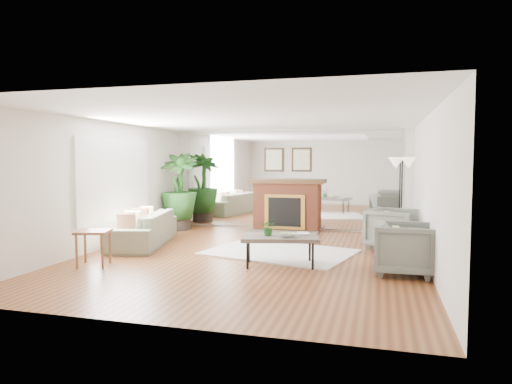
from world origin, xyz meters
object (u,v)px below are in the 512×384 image
(sofa, at_px, (143,229))
(armchair_back, at_px, (391,228))
(armchair_front, at_px, (404,249))
(coffee_table, at_px, (280,238))
(side_table, at_px, (93,236))
(floor_lamp, at_px, (402,169))
(fireplace, at_px, (286,204))
(potted_ficus, at_px, (179,189))

(sofa, relative_size, armchair_back, 2.62)
(sofa, bearing_deg, armchair_front, 64.68)
(sofa, bearing_deg, armchair_back, 88.16)
(coffee_table, distance_m, side_table, 3.07)
(sofa, relative_size, side_table, 3.56)
(armchair_front, bearing_deg, floor_lamp, -2.16)
(fireplace, height_order, armchair_front, fireplace)
(fireplace, height_order, sofa, fireplace)
(floor_lamp, bearing_deg, side_table, -140.11)
(fireplace, relative_size, armchair_back, 2.33)
(sofa, bearing_deg, coffee_table, 58.35)
(armchair_back, relative_size, potted_ficus, 0.46)
(fireplace, xyz_separation_m, side_table, (-2.31, -4.55, -0.17))
(coffee_table, height_order, floor_lamp, floor_lamp)
(coffee_table, xyz_separation_m, floor_lamp, (2.04, 3.38, 1.08))
(armchair_front, xyz_separation_m, potted_ficus, (-5.20, 3.22, 0.63))
(side_table, bearing_deg, floor_lamp, 39.89)
(fireplace, distance_m, potted_ficus, 2.69)
(fireplace, distance_m, coffee_table, 3.81)
(sofa, xyz_separation_m, armchair_back, (4.91, 0.94, 0.06))
(coffee_table, height_order, armchair_front, armchair_front)
(sofa, distance_m, side_table, 1.88)
(potted_ficus, distance_m, floor_lamp, 5.33)
(side_table, bearing_deg, sofa, 94.34)
(fireplace, relative_size, floor_lamp, 1.14)
(side_table, bearing_deg, potted_ficus, 94.22)
(sofa, distance_m, armchair_front, 5.18)
(potted_ficus, bearing_deg, sofa, -85.88)
(armchair_back, bearing_deg, fireplace, 70.67)
(coffee_table, xyz_separation_m, sofa, (-3.11, 1.07, -0.12))
(coffee_table, bearing_deg, armchair_front, -1.88)
(fireplace, bearing_deg, floor_lamp, -7.65)
(coffee_table, xyz_separation_m, side_table, (-2.96, -0.80, 0.04))
(fireplace, height_order, coffee_table, fireplace)
(coffee_table, xyz_separation_m, armchair_back, (1.81, 2.01, -0.06))
(armchair_front, relative_size, side_table, 1.35)
(coffee_table, height_order, potted_ficus, potted_ficus)
(side_table, bearing_deg, armchair_front, 8.58)
(coffee_table, bearing_deg, side_table, -164.82)
(fireplace, bearing_deg, armchair_front, -55.68)
(side_table, bearing_deg, armchair_back, 30.54)
(sofa, height_order, side_table, sofa)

